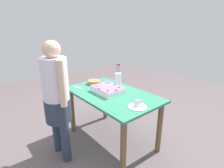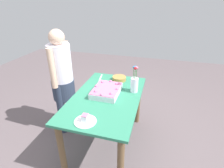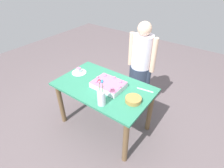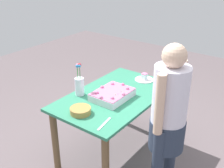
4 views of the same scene
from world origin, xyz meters
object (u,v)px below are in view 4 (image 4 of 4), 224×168
(sheet_cake, at_px, (112,94))
(flower_vase, at_px, (79,85))
(serving_plate_with_slice, at_px, (144,78))
(cake_knife, at_px, (104,124))
(fruit_bowl, at_px, (80,111))
(person_standing, at_px, (169,115))

(sheet_cake, xyz_separation_m, flower_vase, (0.14, -0.32, 0.07))
(serving_plate_with_slice, height_order, flower_vase, flower_vase)
(flower_vase, bearing_deg, cake_knife, 62.44)
(flower_vase, bearing_deg, sheet_cake, 113.95)
(serving_plate_with_slice, height_order, fruit_bowl, serving_plate_with_slice)
(flower_vase, bearing_deg, fruit_bowl, 43.57)
(sheet_cake, height_order, cake_knife, sheet_cake)
(cake_knife, relative_size, fruit_bowl, 1.13)
(person_standing, bearing_deg, sheet_cake, -9.46)
(fruit_bowl, relative_size, person_standing, 0.13)
(flower_vase, distance_m, person_standing, 1.00)
(flower_vase, xyz_separation_m, fruit_bowl, (0.28, 0.26, -0.08))
(sheet_cake, relative_size, flower_vase, 1.19)
(sheet_cake, bearing_deg, fruit_bowl, -8.01)
(sheet_cake, distance_m, cake_knife, 0.49)
(fruit_bowl, xyz_separation_m, person_standing, (-0.31, 0.74, 0.07))
(sheet_cake, bearing_deg, flower_vase, -66.05)
(fruit_bowl, distance_m, person_standing, 0.80)
(sheet_cake, xyz_separation_m, fruit_bowl, (0.42, -0.06, -0.01))
(sheet_cake, distance_m, serving_plate_with_slice, 0.58)
(cake_knife, bearing_deg, sheet_cake, -161.07)
(sheet_cake, height_order, fruit_bowl, sheet_cake)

